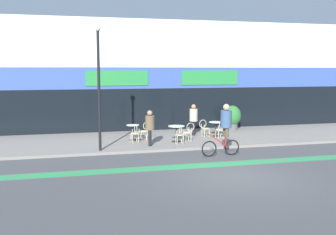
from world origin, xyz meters
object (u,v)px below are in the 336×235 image
(cafe_chair_0_near, at_px, (135,132))
(lamp_post, at_px, (99,79))
(bistro_table_0, at_px, (133,129))
(pedestrian_near_end, at_px, (194,117))
(bistro_table_2, at_px, (216,126))
(cafe_chair_2_near, at_px, (220,128))
(planter_pot, at_px, (232,117))
(bistro_table_1, at_px, (176,130))
(cafe_chair_1_near, at_px, (180,133))
(cafe_chair_1_side, at_px, (189,131))
(cyclist_0, at_px, (225,125))
(cafe_chair_2_side, at_px, (204,127))
(cafe_chair_0_side, at_px, (145,129))
(pedestrian_far_end, at_px, (150,125))

(cafe_chair_0_near, relative_size, lamp_post, 0.17)
(bistro_table_0, bearing_deg, pedestrian_near_end, 12.49)
(lamp_post, bearing_deg, pedestrian_near_end, 28.79)
(bistro_table_2, relative_size, cafe_chair_2_near, 0.85)
(planter_pot, bearing_deg, bistro_table_0, -161.69)
(bistro_table_1, height_order, cafe_chair_1_near, cafe_chair_1_near)
(cafe_chair_1_side, distance_m, cyclist_0, 3.10)
(cafe_chair_2_side, relative_size, planter_pot, 0.64)
(bistro_table_0, relative_size, pedestrian_near_end, 0.47)
(cafe_chair_0_near, relative_size, cyclist_0, 0.41)
(cafe_chair_0_side, xyz_separation_m, lamp_post, (-2.39, -2.07, 2.55))
(bistro_table_0, height_order, planter_pot, planter_pot)
(cafe_chair_0_side, xyz_separation_m, planter_pot, (5.54, 2.05, 0.22))
(bistro_table_0, relative_size, cafe_chair_2_side, 0.85)
(cafe_chair_1_near, bearing_deg, pedestrian_far_end, 93.58)
(lamp_post, bearing_deg, cafe_chair_2_side, 21.31)
(cafe_chair_1_near, distance_m, cafe_chair_1_side, 0.89)
(cafe_chair_2_side, xyz_separation_m, planter_pot, (2.41, 1.96, 0.22))
(cafe_chair_2_near, bearing_deg, bistro_table_2, -7.44)
(lamp_post, height_order, cyclist_0, lamp_post)
(planter_pot, bearing_deg, cafe_chair_1_near, -139.49)
(bistro_table_2, bearing_deg, bistro_table_1, -157.43)
(bistro_table_1, bearing_deg, planter_pot, 35.20)
(lamp_post, relative_size, pedestrian_near_end, 3.23)
(cafe_chair_0_side, relative_size, cafe_chair_2_side, 1.00)
(bistro_table_0, distance_m, cafe_chair_2_near, 4.43)
(bistro_table_1, distance_m, pedestrian_near_end, 2.21)
(cafe_chair_2_near, xyz_separation_m, cyclist_0, (-1.12, -3.32, 0.66))
(bistro_table_1, distance_m, lamp_post, 4.65)
(cafe_chair_2_side, bearing_deg, planter_pot, 31.85)
(cafe_chair_2_side, relative_size, lamp_post, 0.17)
(cafe_chair_1_near, bearing_deg, cafe_chair_0_side, 43.31)
(bistro_table_1, relative_size, cafe_chair_0_side, 0.88)
(bistro_table_1, bearing_deg, pedestrian_near_end, 49.90)
(bistro_table_1, xyz_separation_m, planter_pot, (4.19, 2.95, 0.18))
(cafe_chair_2_near, relative_size, lamp_post, 0.17)
(cafe_chair_2_near, bearing_deg, cafe_chair_0_side, 73.52)
(bistro_table_1, height_order, pedestrian_near_end, pedestrian_near_end)
(cafe_chair_1_side, relative_size, pedestrian_far_end, 0.55)
(pedestrian_near_end, bearing_deg, cafe_chair_2_side, -51.57)
(lamp_post, bearing_deg, planter_pot, 27.45)
(cafe_chair_0_near, bearing_deg, bistro_table_1, -106.81)
(bistro_table_0, distance_m, cafe_chair_0_near, 0.63)
(planter_pot, height_order, lamp_post, lamp_post)
(bistro_table_2, relative_size, pedestrian_near_end, 0.46)
(bistro_table_0, relative_size, bistro_table_1, 0.97)
(bistro_table_0, relative_size, cyclist_0, 0.35)
(cafe_chair_0_near, relative_size, pedestrian_near_end, 0.55)
(cafe_chair_2_side, bearing_deg, cafe_chair_1_near, -145.18)
(cafe_chair_0_side, xyz_separation_m, cafe_chair_2_near, (3.77, -0.53, 0.00))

